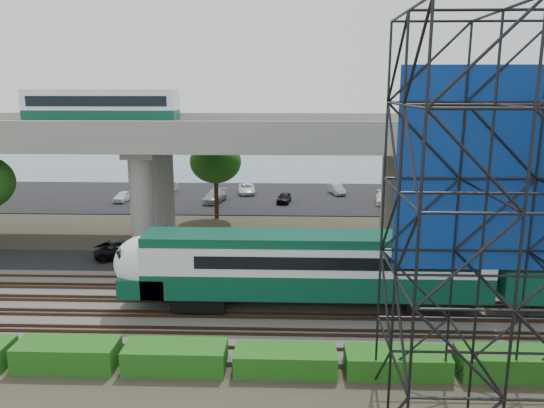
{
  "coord_description": "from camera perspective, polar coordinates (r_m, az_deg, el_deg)",
  "views": [
    {
      "loc": [
        1.15,
        -26.14,
        12.59
      ],
      "look_at": [
        0.04,
        6.0,
        5.46
      ],
      "focal_mm": 35.0,
      "sensor_mm": 36.0,
      "label": 1
    }
  ],
  "objects": [
    {
      "name": "ballast_bed",
      "position": [
        30.81,
        -0.33,
        -11.41
      ],
      "size": [
        90.0,
        12.0,
        0.2
      ],
      "primitive_type": "cube",
      "color": "slate",
      "rests_on": "ground"
    },
    {
      "name": "suv",
      "position": [
        41.24,
        -15.4,
        -4.66
      ],
      "size": [
        5.2,
        3.62,
        1.32
      ],
      "primitive_type": "imported",
      "rotation": [
        0.0,
        0.0,
        1.9
      ],
      "color": "black",
      "rests_on": "service_road"
    },
    {
      "name": "scaffold_tower",
      "position": [
        20.61,
        25.71,
        -3.14
      ],
      "size": [
        9.36,
        6.36,
        15.0
      ],
      "color": "black",
      "rests_on": "ground"
    },
    {
      "name": "parking_lot",
      "position": [
        61.44,
        0.87,
        0.72
      ],
      "size": [
        90.0,
        18.0,
        0.08
      ],
      "primitive_type": "cube",
      "color": "black",
      "rests_on": "ground"
    },
    {
      "name": "overpass",
      "position": [
        42.42,
        -0.95,
        6.58
      ],
      "size": [
        80.0,
        12.0,
        12.4
      ],
      "color": "#9E9B93",
      "rests_on": "ground"
    },
    {
      "name": "harbor_water",
      "position": [
        83.1,
        1.18,
        3.8
      ],
      "size": [
        140.0,
        40.0,
        0.03
      ],
      "primitive_type": "cube",
      "color": "slate",
      "rests_on": "ground"
    },
    {
      "name": "commuter_train",
      "position": [
        29.97,
        8.71,
        -6.55
      ],
      "size": [
        29.3,
        3.06,
        4.3
      ],
      "color": "black",
      "rests_on": "rail_tracks"
    },
    {
      "name": "trees",
      "position": [
        43.28,
        -5.77,
        3.11
      ],
      "size": [
        40.94,
        16.94,
        7.69
      ],
      "color": "#382314",
      "rests_on": "ground"
    },
    {
      "name": "hedge_strip",
      "position": [
        24.93,
        1.46,
        -16.35
      ],
      "size": [
        34.6,
        1.8,
        1.2
      ],
      "color": "#124F12",
      "rests_on": "ground"
    },
    {
      "name": "rail_tracks",
      "position": [
        30.73,
        -0.33,
        -11.11
      ],
      "size": [
        90.0,
        9.52,
        0.16
      ],
      "color": "#472D1E",
      "rests_on": "ballast_bed"
    },
    {
      "name": "service_road",
      "position": [
        38.74,
        0.18,
        -6.4
      ],
      "size": [
        90.0,
        5.0,
        0.08
      ],
      "primitive_type": "cube",
      "color": "black",
      "rests_on": "ground"
    },
    {
      "name": "ground",
      "position": [
        29.03,
        -0.5,
        -13.19
      ],
      "size": [
        140.0,
        140.0,
        0.0
      ],
      "primitive_type": "plane",
      "color": "#474233",
      "rests_on": "ground"
    },
    {
      "name": "parked_cars",
      "position": [
        61.06,
        1.78,
        1.26
      ],
      "size": [
        36.78,
        9.76,
        1.3
      ],
      "color": "white",
      "rests_on": "parking_lot"
    }
  ]
}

